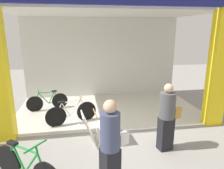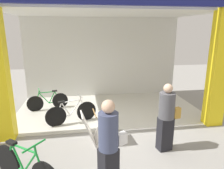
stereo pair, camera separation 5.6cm
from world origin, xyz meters
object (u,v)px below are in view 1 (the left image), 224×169
(bicycle_parked_0, at_px, (26,168))
(pedestrian_1, at_px, (111,148))
(bicycle_inside_0, at_px, (48,101))
(pedestrian_2, at_px, (167,116))
(bicycle_inside_1, at_px, (71,113))
(sandwich_board_sign, at_px, (95,128))

(bicycle_parked_0, distance_m, pedestrian_1, 1.63)
(bicycle_inside_0, relative_size, bicycle_parked_0, 1.02)
(pedestrian_2, bearing_deg, bicycle_parked_0, -165.59)
(bicycle_inside_1, xyz_separation_m, pedestrian_1, (0.75, -2.97, 0.56))
(bicycle_inside_0, distance_m, bicycle_parked_0, 3.86)
(bicycle_parked_0, xyz_separation_m, pedestrian_1, (1.48, -0.41, 0.53))
(bicycle_parked_0, bearing_deg, pedestrian_2, 14.41)
(sandwich_board_sign, bearing_deg, pedestrian_2, -17.55)
(pedestrian_1, relative_size, pedestrian_2, 1.07)
(bicycle_inside_0, relative_size, sandwich_board_sign, 1.65)
(bicycle_inside_0, xyz_separation_m, pedestrian_1, (1.64, -4.26, 0.59))
(bicycle_inside_0, bearing_deg, bicycle_inside_1, -55.67)
(bicycle_inside_0, xyz_separation_m, bicycle_inside_1, (0.88, -1.29, 0.03))
(pedestrian_2, bearing_deg, bicycle_inside_0, 135.67)
(pedestrian_1, bearing_deg, bicycle_inside_0, 110.99)
(sandwich_board_sign, bearing_deg, bicycle_parked_0, -136.52)
(bicycle_inside_0, distance_m, bicycle_inside_1, 1.57)
(pedestrian_1, bearing_deg, sandwich_board_sign, 94.08)
(bicycle_inside_0, bearing_deg, sandwich_board_sign, -59.44)
(bicycle_inside_1, height_order, pedestrian_2, pedestrian_2)
(bicycle_inside_0, xyz_separation_m, pedestrian_2, (3.16, -3.09, 0.54))
(bicycle_parked_0, relative_size, pedestrian_2, 0.84)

